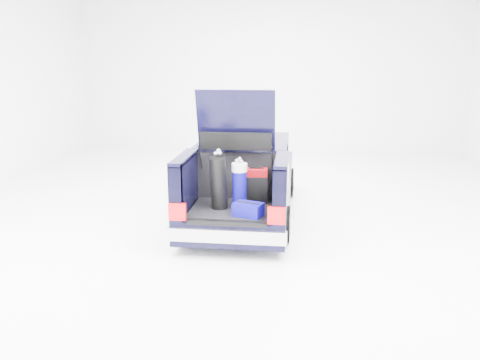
# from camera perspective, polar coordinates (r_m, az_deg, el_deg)

# --- Properties ---
(ground) EXTENTS (14.00, 14.00, 0.00)m
(ground) POSITION_cam_1_polar(r_m,az_deg,el_deg) (9.75, 0.36, -3.97)
(ground) COLOR white
(ground) RESTS_ON ground
(car) EXTENTS (1.87, 4.65, 2.47)m
(car) POSITION_cam_1_polar(r_m,az_deg,el_deg) (9.67, 0.44, 0.02)
(car) COLOR black
(car) RESTS_ON ground
(red_suitcase) EXTENTS (0.38, 0.27, 0.60)m
(red_suitcase) POSITION_cam_1_polar(r_m,az_deg,el_deg) (8.43, 1.83, -0.62)
(red_suitcase) COLOR maroon
(red_suitcase) RESTS_ON car
(black_golf_bag) EXTENTS (0.33, 0.42, 0.96)m
(black_golf_bag) POSITION_cam_1_polar(r_m,az_deg,el_deg) (8.01, -2.43, -0.30)
(black_golf_bag) COLOR black
(black_golf_bag) RESTS_ON car
(blue_golf_bag) EXTENTS (0.32, 0.32, 0.82)m
(blue_golf_bag) POSITION_cam_1_polar(r_m,az_deg,el_deg) (8.10, -0.07, -0.56)
(blue_golf_bag) COLOR black
(blue_golf_bag) RESTS_ON car
(blue_duffel) EXTENTS (0.50, 0.41, 0.23)m
(blue_duffel) POSITION_cam_1_polar(r_m,az_deg,el_deg) (7.74, 0.93, -3.32)
(blue_duffel) COLOR #090468
(blue_duffel) RESTS_ON car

